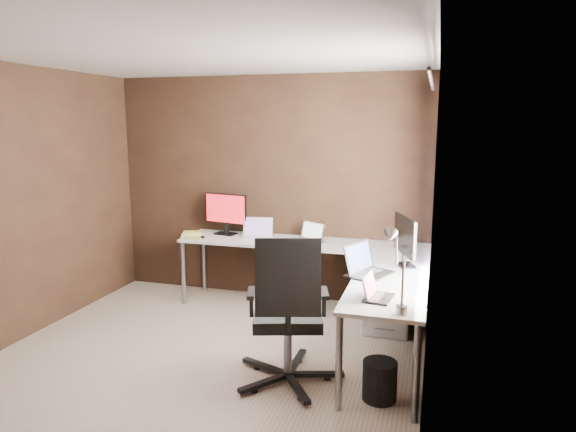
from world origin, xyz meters
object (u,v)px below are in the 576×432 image
object	(u,v)px
desk_lamp	(394,259)
office_chair	(288,340)
laptop_white	(257,234)
drawer_pedestal	(388,299)
laptop_black_big	(366,268)
wastebasket	(380,380)
book_stack	(192,235)
monitor_left	(226,211)
monitor_right	(405,238)
laptop_silver	(309,237)
laptop_black_small	(375,293)

from	to	relation	value
desk_lamp	office_chair	bearing A→B (deg)	151.10
laptop_white	drawer_pedestal	bearing A→B (deg)	-23.29
drawer_pedestal	laptop_black_big	xyz separation A→B (m)	(-0.14, -0.66, 0.49)
laptop_white	wastebasket	bearing A→B (deg)	-56.85
book_stack	monitor_left	bearing A→B (deg)	46.94
laptop_white	laptop_black_big	xyz separation A→B (m)	(1.33, -1.04, 0.01)
book_stack	office_chair	distance (m)	2.16
monitor_right	wastebasket	size ratio (longest dim) A/B	1.78
monitor_left	book_stack	world-z (taller)	monitor_left
laptop_silver	book_stack	distance (m)	1.29
laptop_black_big	desk_lamp	size ratio (longest dim) A/B	0.84
drawer_pedestal	wastebasket	bearing A→B (deg)	-86.99
drawer_pedestal	wastebasket	size ratio (longest dim) A/B	2.08
drawer_pedestal	monitor_right	size ratio (longest dim) A/B	1.17
monitor_left	wastebasket	distance (m)	2.79
desk_lamp	office_chair	xyz separation A→B (m)	(-0.78, 0.15, -0.74)
laptop_silver	wastebasket	size ratio (longest dim) A/B	1.30
monitor_right	laptop_black_big	xyz separation A→B (m)	(-0.29, -0.34, -0.20)
monitor_left	laptop_black_small	size ratio (longest dim) A/B	1.85
monitor_left	laptop_white	distance (m)	0.47
laptop_silver	wastebasket	world-z (taller)	laptop_silver
laptop_silver	laptop_black_small	world-z (taller)	laptop_silver
laptop_black_big	monitor_right	bearing A→B (deg)	-17.64
laptop_white	laptop_black_big	distance (m)	1.69
office_chair	wastebasket	size ratio (longest dim) A/B	4.11
monitor_right	laptop_black_small	xyz separation A→B (m)	(-0.14, -0.93, -0.21)
desk_lamp	monitor_left	bearing A→B (deg)	118.50
laptop_white	office_chair	bearing A→B (deg)	-72.21
book_stack	desk_lamp	distance (m)	2.83
monitor_right	desk_lamp	size ratio (longest dim) A/B	0.91
laptop_black_big	laptop_black_small	distance (m)	0.61
monitor_left	laptop_silver	world-z (taller)	monitor_left
office_chair	desk_lamp	bearing A→B (deg)	-27.37
monitor_left	book_stack	size ratio (longest dim) A/B	2.09
laptop_black_big	wastebasket	distance (m)	0.96
monitor_right	laptop_white	world-z (taller)	monitor_right
office_chair	laptop_white	bearing A→B (deg)	99.95
drawer_pedestal	desk_lamp	size ratio (longest dim) A/B	1.06
drawer_pedestal	laptop_silver	distance (m)	1.07
drawer_pedestal	book_stack	xyz separation A→B (m)	(-2.16, 0.18, 0.46)
laptop_silver	laptop_white	bearing A→B (deg)	-151.17
laptop_white	wastebasket	world-z (taller)	laptop_white
monitor_left	desk_lamp	distance (m)	2.79
drawer_pedestal	laptop_black_small	bearing A→B (deg)	-89.57
drawer_pedestal	laptop_silver	size ratio (longest dim) A/B	1.60
laptop_black_big	book_stack	bearing A→B (deg)	90.48
monitor_left	laptop_white	size ratio (longest dim) A/B	1.48
desk_lamp	wastebasket	distance (m)	0.95
laptop_silver	desk_lamp	distance (m)	2.11
laptop_black_small	laptop_white	bearing A→B (deg)	50.27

